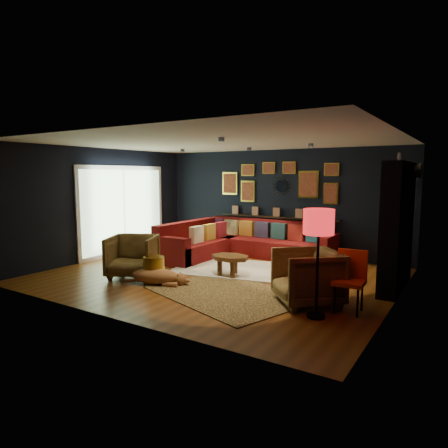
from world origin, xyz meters
The scene contains 20 objects.
floor centered at (0.00, 0.00, 0.00)m, with size 6.50×6.50×0.00m, color brown.
room_walls centered at (0.00, 0.00, 1.59)m, with size 6.50×6.50×6.50m.
sectional centered at (-0.61, 1.81, 0.32)m, with size 3.41×2.69×0.86m.
ledge centered at (0.00, 2.68, 0.92)m, with size 3.20×0.12×0.04m, color black.
gallery_wall centered at (-0.01, 2.72, 1.81)m, with size 3.15×0.04×1.02m.
sunburst_mirror centered at (0.10, 2.72, 1.70)m, with size 0.47×0.16×0.47m.
fireplace centered at (3.09, 0.90, 1.02)m, with size 0.31×1.60×2.20m.
deer_head centered at (3.14, 1.40, 2.05)m, with size 0.50×0.28×0.45m.
sliding_door centered at (-3.22, 0.60, 1.10)m, with size 0.06×2.80×2.20m.
ceiling_spots centered at (0.00, 0.80, 2.56)m, with size 3.30×2.50×0.06m.
shag_rug centered at (-0.02, 0.63, 0.02)m, with size 2.35×1.71×0.03m, color white.
leopard_rug centered at (0.80, -0.94, 0.01)m, with size 2.49×1.78×0.01m, color tan.
coffee_table centered at (0.24, 0.06, 0.34)m, with size 0.79×0.59×0.39m.
pouf centered at (-1.30, 1.50, 0.21)m, with size 0.55×0.55×0.36m, color #A0291A.
armchair_left centered at (-1.35, -0.96, 0.45)m, with size 0.87×0.82×0.90m, color #BF9145.
armchair_right centered at (2.10, -0.70, 0.47)m, with size 0.91×0.85×0.93m, color #BF9145.
gold_stool centered at (-0.71, -1.06, 0.24)m, with size 0.39×0.39×0.49m, color gold.
orange_chair centered at (2.75, -0.66, 0.53)m, with size 0.44×0.44×0.90m.
floor_lamp centered at (2.43, -1.20, 1.28)m, with size 0.42×0.42×1.52m.
dog centered at (-0.62, -1.13, 0.21)m, with size 1.23×0.61×0.39m, color #9E6239, non-canonical shape.
Camera 1 is at (4.23, -6.42, 1.99)m, focal length 32.00 mm.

